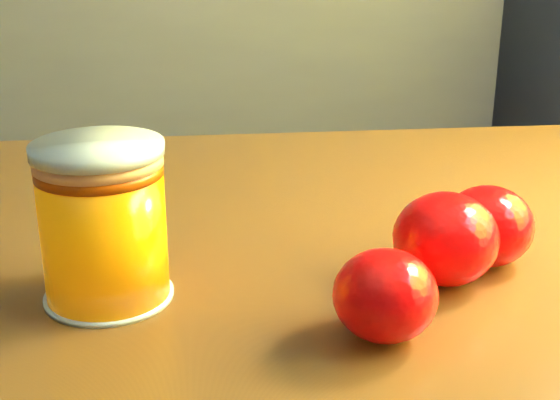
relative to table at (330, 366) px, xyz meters
name	(u,v)px	position (x,y,z in m)	size (l,w,h in m)	color
table	(330,366)	(0.00, 0.00, 0.00)	(1.11, 0.87, 0.75)	brown
juice_glass	(103,224)	(-0.17, -0.02, 0.15)	(0.08, 0.08, 0.11)	orange
orange_front	(446,239)	(0.06, -0.06, 0.13)	(0.07, 0.07, 0.06)	#FF0B05
orange_back	(488,226)	(0.10, -0.04, 0.12)	(0.07, 0.07, 0.06)	#FF0B05
orange_extra	(385,295)	(-0.01, -0.12, 0.12)	(0.06, 0.06, 0.06)	#FF0B05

